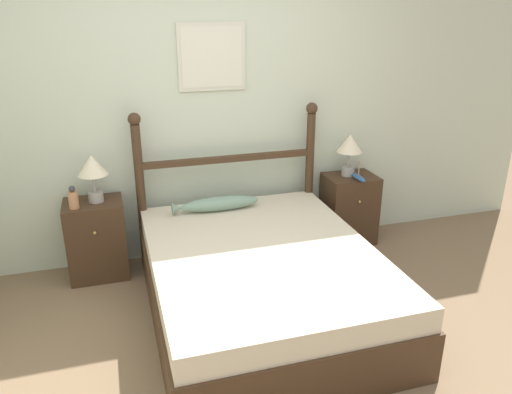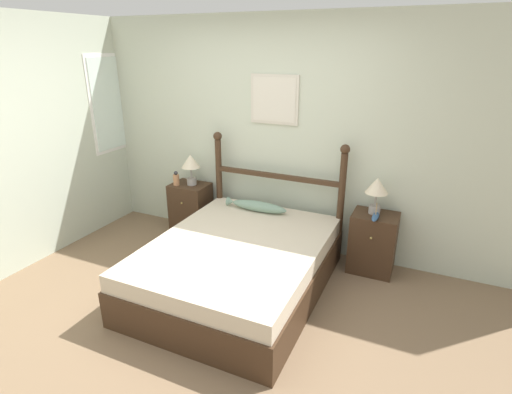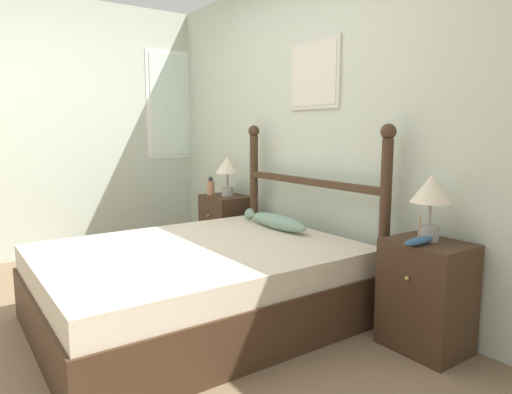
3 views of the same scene
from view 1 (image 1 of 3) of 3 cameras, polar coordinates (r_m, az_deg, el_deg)
The scene contains 11 objects.
ground_plane at distance 3.20m, azimuth 1.45°, elevation -19.17°, with size 16.00×16.00×0.00m, color #7A6047.
wall_back at distance 4.19m, azimuth -5.84°, elevation 10.13°, with size 6.40×0.08×2.55m.
bed at distance 3.57m, azimuth 0.73°, elevation -9.59°, with size 1.54×1.99×0.50m.
headboard at distance 4.21m, azimuth -3.14°, elevation 2.50°, with size 1.57×0.10×1.30m.
nightstand_left at distance 4.20m, azimuth -17.73°, elevation -4.61°, with size 0.45×0.38×0.64m.
nightstand_right at distance 4.66m, azimuth 10.57°, elevation -1.33°, with size 0.45×0.38×0.64m.
table_lamp_left at distance 3.99m, azimuth -18.18°, elevation 3.07°, with size 0.23×0.23×0.38m.
table_lamp_right at distance 4.48m, azimuth 10.66°, elevation 5.68°, with size 0.23×0.23×0.38m.
bottle at distance 3.97m, azimuth -20.16°, elevation -0.15°, with size 0.07×0.07×0.18m.
model_boat at distance 4.45m, azimuth 11.62°, elevation 2.23°, with size 0.06×0.24×0.17m.
fish_pillow at distance 4.06m, azimuth -4.46°, elevation -0.80°, with size 0.71×0.14×0.11m.
Camera 1 is at (-0.77, -2.32, 2.07)m, focal length 35.00 mm.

